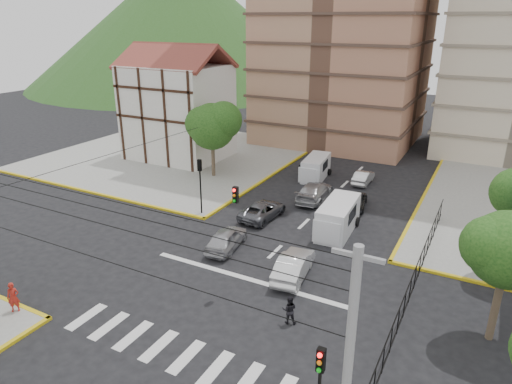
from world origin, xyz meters
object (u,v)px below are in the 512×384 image
Objects in this scene: traffic_light_nw at (200,177)px; pedestrian_sw_corner at (13,297)px; traffic_light_se at (319,383)px; car_white_front_right at (294,265)px; van_right_lane at (337,219)px; van_left_lane at (315,169)px; car_silver_front_left at (226,239)px; pedestrian_crosswalk at (289,310)px.

pedestrian_sw_corner is at bearing -94.83° from traffic_light_nw.
car_white_front_right is at bearing 117.46° from traffic_light_se.
pedestrian_sw_corner is (-11.76, -17.09, -0.15)m from van_right_lane.
van_left_lane is (4.74, 12.32, -2.09)m from traffic_light_nw.
van_right_lane is 8.11m from car_silver_front_left.
van_right_lane is 1.08× the size of van_left_lane.
van_right_lane is 3.36× the size of pedestrian_crosswalk.
van_right_lane is 11.14m from pedestrian_crosswalk.
car_silver_front_left is at bearing -57.87° from pedestrian_crosswalk.
pedestrian_sw_corner is 14.35m from pedestrian_crosswalk.
pedestrian_crosswalk is at bearing -15.33° from pedestrian_sw_corner.
traffic_light_nw is 6.53m from car_silver_front_left.
van_left_lane reaches higher than pedestrian_crosswalk.
van_right_lane reaches higher than pedestrian_crosswalk.
pedestrian_sw_corner is at bearing 4.48° from pedestrian_crosswalk.
van_right_lane is 1.16× the size of car_white_front_right.
pedestrian_sw_corner reaches higher than pedestrian_crosswalk.
pedestrian_crosswalk reaches higher than car_white_front_right.
van_right_lane is at bearing -100.42° from car_white_front_right.
traffic_light_se reaches higher than van_left_lane.
traffic_light_se is at bearing -75.34° from van_left_lane.
car_silver_front_left is 2.70× the size of pedestrian_crosswalk.
pedestrian_sw_corner is at bearing 178.98° from traffic_light_se.
traffic_light_nw is 15.13m from pedestrian_crosswalk.
traffic_light_nw is 0.90× the size of van_left_lane.
pedestrian_crosswalk is at bearing 134.91° from car_silver_front_left.
car_silver_front_left is at bearing -96.78° from van_left_lane.
traffic_light_se is at bearing 125.35° from car_silver_front_left.
van_left_lane is at bearing 115.34° from van_right_lane.
van_right_lane is at bearing -143.20° from car_silver_front_left.
traffic_light_se is at bearing -41.19° from pedestrian_sw_corner.
pedestrian_crosswalk is (6.99, -21.59, -0.24)m from van_left_lane.
traffic_light_nw is 2.81× the size of pedestrian_crosswalk.
van_right_lane reaches higher than car_white_front_right.
pedestrian_crosswalk is at bearing -78.67° from van_left_lane.
pedestrian_sw_corner is (-11.41, -10.25, 0.24)m from car_white_front_right.
van_left_lane reaches higher than car_white_front_right.
pedestrian_crosswalk is at bearing 103.42° from car_white_front_right.
car_white_front_right is 4.52m from pedestrian_crosswalk.
traffic_light_se is 16.20m from car_silver_front_left.
car_silver_front_left is at bearing -19.64° from car_white_front_right.
car_silver_front_left is at bearing 132.94° from traffic_light_se.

